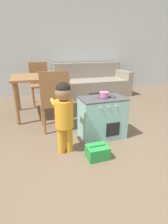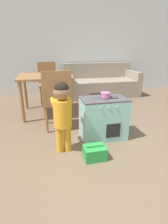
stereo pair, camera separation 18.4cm
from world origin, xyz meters
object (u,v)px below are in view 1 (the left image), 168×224
object	(u,v)px
toy_pot	(104,94)
cup_on_table	(52,73)
child_figure	(64,110)
dining_table	(39,82)
dining_chair_near	(54,100)
play_kitchen	(102,118)
toy_basket	(97,152)
couch	(91,84)
dining_chair_far	(40,82)

from	to	relation	value
toy_pot	cup_on_table	bearing A→B (deg)	113.25
child_figure	dining_table	size ratio (longest dim) A/B	0.91
toy_pot	dining_chair_near	distance (m)	0.73
dining_table	dining_chair_near	size ratio (longest dim) A/B	1.04
play_kitchen	toy_pot	xyz separation A→B (m)	(0.01, 0.00, 0.33)
toy_basket	cup_on_table	world-z (taller)	cup_on_table
dining_chair_near	child_figure	bearing A→B (deg)	-89.58
toy_basket	dining_table	bearing A→B (deg)	105.49
play_kitchen	couch	distance (m)	2.44
dining_chair_near	dining_chair_far	size ratio (longest dim) A/B	1.00
toy_basket	couch	distance (m)	2.98
toy_pot	dining_chair_far	size ratio (longest dim) A/B	0.31
dining_table	cup_on_table	size ratio (longest dim) A/B	10.28
child_figure	dining_table	distance (m)	1.42
toy_pot	cup_on_table	xyz separation A→B (m)	(-0.50, 1.15, 0.15)
toy_basket	dining_table	distance (m)	1.80
toy_basket	cup_on_table	distance (m)	1.78
toy_pot	child_figure	world-z (taller)	child_figure
child_figure	toy_basket	size ratio (longest dim) A/B	3.51
child_figure	dining_table	bearing A→B (deg)	95.74
toy_basket	dining_chair_far	xyz separation A→B (m)	(-0.39, 2.44, 0.40)
child_figure	couch	xyz separation A→B (m)	(1.30, 2.55, -0.23)
dining_chair_near	cup_on_table	bearing A→B (deg)	82.73
child_figure	dining_chair_near	size ratio (longest dim) A/B	0.94
cup_on_table	play_kitchen	bearing A→B (deg)	-67.18
toy_pot	dining_table	size ratio (longest dim) A/B	0.29
toy_basket	dining_chair_far	bearing A→B (deg)	99.11
toy_pot	toy_basket	xyz separation A→B (m)	(-0.27, -0.47, -0.54)
toy_pot	dining_chair_near	size ratio (longest dim) A/B	0.31
play_kitchen	toy_pot	bearing A→B (deg)	2.76
play_kitchen	child_figure	bearing A→B (deg)	-158.87
toy_pot	dining_chair_far	bearing A→B (deg)	108.56
play_kitchen	dining_chair_near	distance (m)	0.74
dining_chair_near	dining_chair_far	distance (m)	1.56
play_kitchen	dining_chair_far	distance (m)	2.08
dining_chair_near	dining_chair_far	bearing A→B (deg)	92.57
dining_chair_far	dining_table	bearing A→B (deg)	85.13
child_figure	dining_table	xyz separation A→B (m)	(-0.14, 1.40, 0.10)
play_kitchen	dining_chair_far	world-z (taller)	dining_chair_far
toy_pot	play_kitchen	bearing A→B (deg)	-177.24
toy_basket	cup_on_table	xyz separation A→B (m)	(-0.23, 1.62, 0.69)
couch	cup_on_table	bearing A→B (deg)	-135.95
child_figure	couch	distance (m)	2.88
child_figure	dining_chair_far	bearing A→B (deg)	91.95
dining_table	toy_pot	bearing A→B (deg)	-58.40
dining_chair_near	cup_on_table	world-z (taller)	dining_chair_near
play_kitchen	toy_pot	size ratio (longest dim) A/B	2.19
play_kitchen	toy_pot	distance (m)	0.33
dining_table	child_figure	bearing A→B (deg)	-84.26
dining_chair_far	toy_pot	bearing A→B (deg)	108.56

